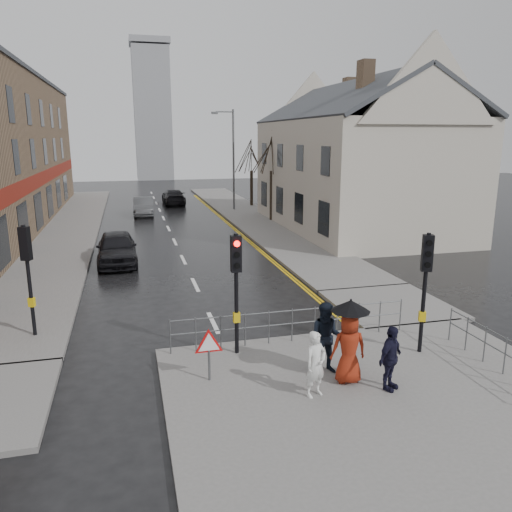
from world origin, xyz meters
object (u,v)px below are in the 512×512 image
pedestrian_d (390,358)px  car_parked (117,248)px  pedestrian_a (316,364)px  car_mid (144,207)px  pedestrian_b (327,338)px  pedestrian_with_umbrella (349,338)px

pedestrian_d → car_parked: bearing=81.1°
pedestrian_a → car_mid: bearing=73.9°
car_parked → pedestrian_a: bearing=-73.5°
pedestrian_b → car_parked: size_ratio=0.40×
pedestrian_b → pedestrian_with_umbrella: bearing=-41.9°
pedestrian_d → car_mid: 30.33m
pedestrian_b → car_mid: 28.98m
pedestrian_d → pedestrian_b: bearing=100.0°
pedestrian_a → pedestrian_d: size_ratio=0.99×
car_mid → pedestrian_b: bearing=-80.8°
car_mid → pedestrian_a: bearing=-82.4°
car_parked → pedestrian_d: bearing=-67.4°
pedestrian_d → car_mid: size_ratio=0.37×
pedestrian_with_umbrella → pedestrian_d: pedestrian_with_umbrella is taller
car_parked → car_mid: bearing=82.1°
pedestrian_a → pedestrian_d: (1.82, -0.15, 0.01)m
pedestrian_with_umbrella → pedestrian_d: 1.05m
pedestrian_a → pedestrian_b: bearing=34.6°
pedestrian_a → pedestrian_with_umbrella: pedestrian_with_umbrella is taller
pedestrian_a → car_mid: 29.96m
car_mid → car_parked: bearing=-94.6°
pedestrian_d → pedestrian_with_umbrella: bearing=110.6°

